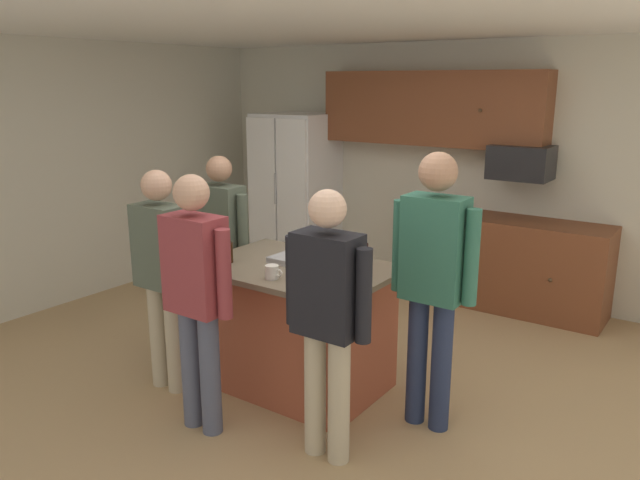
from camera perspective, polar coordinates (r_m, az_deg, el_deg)
The scene contains 21 objects.
floor at distance 4.69m, azimuth -0.19°, elevation -13.49°, with size 7.04×7.04×0.00m, color tan.
ceiling at distance 4.16m, azimuth -0.22°, elevation 20.03°, with size 7.04×7.04×0.00m, color white.
back_wall at distance 6.69m, azimuth 13.83°, elevation 6.35°, with size 6.40×0.10×2.60m, color beige.
side_wall_left at distance 6.59m, azimuth -23.72°, elevation 5.43°, with size 0.10×5.60×2.60m, color beige.
cabinet_run_upper at distance 6.61m, azimuth 10.21°, elevation 11.89°, with size 2.40×0.38×0.75m.
cabinet_run_lower at distance 6.37m, azimuth 17.33°, elevation -2.11°, with size 1.80×0.63×0.90m.
refrigerator at distance 7.35m, azimuth -2.27°, elevation 4.45°, with size 0.86×0.76×1.84m.
microwave_over_range at distance 6.19m, azimuth 18.08°, elevation 6.84°, with size 0.56×0.40×0.32m, color black.
kitchen_island at distance 4.54m, azimuth -2.19°, elevation -7.92°, with size 1.37×0.97×0.92m.
person_elder_center at distance 4.49m, azimuth -14.40°, elevation -2.43°, with size 0.57×0.22×1.62m.
person_host_foreground at distance 3.89m, azimuth -11.36°, elevation -4.38°, with size 0.57×0.22×1.67m.
person_guest_left at distance 3.89m, azimuth 10.42°, elevation -2.98°, with size 0.57×0.24×1.79m.
person_guest_right at distance 5.20m, azimuth -9.05°, elevation 0.16°, with size 0.57×0.22×1.61m.
person_guest_by_door at distance 3.53m, azimuth 0.66°, elevation -6.46°, with size 0.57×0.22×1.63m.
mug_blue_stoneware at distance 4.23m, azimuth 2.04°, elevation -2.40°, with size 0.13×0.09×0.10m.
glass_stout_tall at distance 4.21m, azimuth 3.63°, elevation -2.01°, with size 0.08×0.08×0.17m.
mug_ceramic_white at distance 4.11m, azimuth -4.44°, elevation -2.97°, with size 0.13×0.09×0.09m.
glass_pilsner at distance 4.40m, azimuth 3.98°, elevation -1.34°, with size 0.08×0.08×0.16m.
glass_short_whisky at distance 4.05m, azimuth 0.96°, elevation -2.79°, with size 0.06×0.06×0.15m.
glass_dark_ale at distance 4.51m, azimuth -8.52°, elevation -1.14°, with size 0.08×0.08×0.15m.
serving_tray at distance 4.46m, azimuth -1.60°, elevation -1.88°, with size 0.44×0.30×0.04m.
Camera 1 is at (2.38, -3.38, 2.20)m, focal length 34.64 mm.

